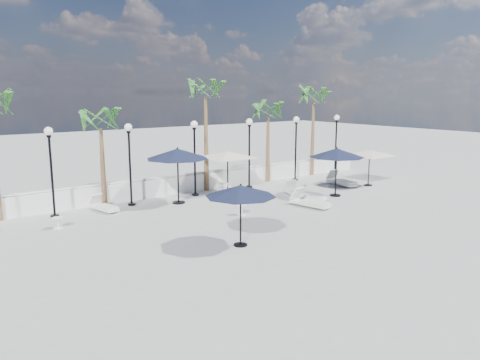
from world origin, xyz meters
TOP-DOWN VIEW (x-y plane):
  - ground at (0.00, 0.00)m, footprint 100.00×100.00m
  - balustrade at (0.00, 7.50)m, footprint 26.00×0.30m
  - lamppost_1 at (-7.00, 6.50)m, footprint 0.36×0.36m
  - lamppost_2 at (-3.50, 6.50)m, footprint 0.36×0.36m
  - lamppost_3 at (0.00, 6.50)m, footprint 0.36×0.36m
  - lamppost_4 at (3.50, 6.50)m, footprint 0.36×0.36m
  - lamppost_5 at (7.00, 6.50)m, footprint 0.36×0.36m
  - lamppost_6 at (10.50, 6.50)m, footprint 0.36×0.36m
  - palm_1 at (-4.50, 7.30)m, footprint 2.60×2.60m
  - palm_2 at (1.20, 7.30)m, footprint 2.60×2.60m
  - palm_3 at (5.50, 7.30)m, footprint 2.60×2.60m
  - palm_4 at (9.20, 7.30)m, footprint 2.60×2.60m
  - lounger_3 at (-4.95, 6.22)m, footprint 0.88×1.75m
  - lounger_4 at (3.01, 1.25)m, footprint 0.97×2.06m
  - lounger_5 at (8.06, 3.79)m, footprint 0.86×2.06m
  - lounger_6 at (4.14, 2.30)m, footprint 0.79×1.67m
  - lounger_7 at (4.08, 3.33)m, footprint 1.07×1.86m
  - side_table_0 at (-7.39, 4.63)m, footprint 0.45×0.45m
  - side_table_1 at (-0.38, 2.00)m, footprint 0.46×0.46m
  - side_table_2 at (1.65, 6.20)m, footprint 0.53×0.53m
  - parasol_navy_left at (-2.89, -1.29)m, footprint 2.49×2.49m
  - parasol_navy_mid at (-1.51, 5.55)m, footprint 3.01×3.01m
  - parasol_navy_right at (5.73, 2.16)m, footprint 2.82×2.82m
  - parasol_cream_sq_a at (1.83, 6.20)m, footprint 4.79×4.79m
  - parasol_cream_sq_b at (9.29, 2.88)m, footprint 4.37×4.37m

SIDE VIEW (x-z plane):
  - ground at x=0.00m, z-range 0.00..0.00m
  - lounger_6 at x=4.14m, z-range -0.10..0.50m
  - lounger_3 at x=-4.95m, z-range -0.10..0.52m
  - lounger_7 at x=4.08m, z-range -0.11..0.55m
  - lounger_4 at x=3.01m, z-range -0.12..0.62m
  - lounger_5 at x=8.06m, z-range -0.12..0.63m
  - side_table_0 at x=-7.39m, z-range 0.05..0.48m
  - side_table_1 at x=-0.38m, z-range 0.05..0.49m
  - side_table_2 at x=1.65m, z-range 0.05..0.57m
  - balustrade at x=0.00m, z-range -0.04..0.97m
  - parasol_navy_left at x=-2.89m, z-range 0.84..3.03m
  - parasol_cream_sq_b at x=9.29m, z-range 0.93..3.12m
  - parasol_cream_sq_a at x=1.83m, z-range 1.00..3.36m
  - parasol_navy_right at x=5.73m, z-range 0.96..3.48m
  - parasol_navy_mid at x=-1.51m, z-range 1.02..3.73m
  - lamppost_1 at x=-7.00m, z-range 0.57..4.41m
  - lamppost_2 at x=-3.50m, z-range 0.57..4.41m
  - lamppost_3 at x=0.00m, z-range 0.57..4.41m
  - lamppost_4 at x=3.50m, z-range 0.57..4.41m
  - lamppost_5 at x=7.00m, z-range 0.57..4.41m
  - lamppost_6 at x=10.50m, z-range 0.57..4.41m
  - palm_1 at x=-4.50m, z-range 1.40..6.10m
  - palm_3 at x=5.50m, z-range 1.50..6.40m
  - palm_4 at x=9.20m, z-range 1.88..7.58m
  - palm_2 at x=1.20m, z-range 2.07..8.17m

